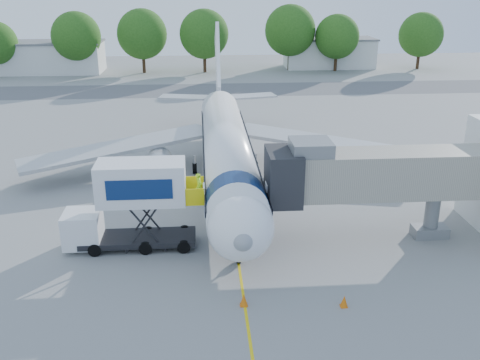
{
  "coord_description": "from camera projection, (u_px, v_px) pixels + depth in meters",
  "views": [
    {
      "loc": [
        -1.99,
        -36.9,
        15.61
      ],
      "look_at": [
        0.48,
        -4.3,
        3.2
      ],
      "focal_mm": 40.0,
      "sensor_mm": 36.0,
      "label": 1
    }
  ],
  "objects": [
    {
      "name": "outbuilding_right",
      "position": [
        329.0,
        53.0,
        98.49
      ],
      "size": [
        16.4,
        7.4,
        5.3
      ],
      "color": "silver",
      "rests_on": "ground"
    },
    {
      "name": "tree_f",
      "position": [
        337.0,
        37.0,
        93.32
      ],
      "size": [
        7.7,
        7.7,
        9.81
      ],
      "color": "#382314",
      "rests_on": "ground"
    },
    {
      "name": "aircraft",
      "position": [
        226.0,
        146.0,
        42.88
      ],
      "size": [
        34.17,
        37.73,
        11.35
      ],
      "color": "white",
      "rests_on": "ground"
    },
    {
      "name": "tree_g",
      "position": [
        421.0,
        35.0,
        95.41
      ],
      "size": [
        7.83,
        7.83,
        9.98
      ],
      "color": "#382314",
      "rests_on": "ground"
    },
    {
      "name": "guidance_line",
      "position": [
        229.0,
        200.0,
        40.08
      ],
      "size": [
        0.15,
        70.0,
        0.01
      ],
      "primitive_type": "cube",
      "color": "yellow",
      "rests_on": "ground"
    },
    {
      "name": "jet_bridge",
      "position": [
        366.0,
        175.0,
        32.58
      ],
      "size": [
        13.9,
        3.2,
        6.6
      ],
      "color": "#A29D8A",
      "rests_on": "ground"
    },
    {
      "name": "ground",
      "position": [
        229.0,
        200.0,
        40.08
      ],
      "size": [
        160.0,
        160.0,
        0.0
      ],
      "primitive_type": "plane",
      "color": "gray",
      "rests_on": "ground"
    },
    {
      "name": "catering_hiloader",
      "position": [
        132.0,
        206.0,
        32.13
      ],
      "size": [
        8.5,
        2.44,
        5.5
      ],
      "color": "black",
      "rests_on": "ground"
    },
    {
      "name": "taxiway_strip",
      "position": [
        213.0,
        90.0,
        79.23
      ],
      "size": [
        120.0,
        10.0,
        0.01
      ],
      "primitive_type": "cube",
      "color": "#59595B",
      "rests_on": "ground"
    },
    {
      "name": "outbuilding_left",
      "position": [
        49.0,
        57.0,
        93.1
      ],
      "size": [
        18.4,
        8.4,
        5.3
      ],
      "color": "silver",
      "rests_on": "ground"
    },
    {
      "name": "safety_cone_a",
      "position": [
        344.0,
        301.0,
        26.97
      ],
      "size": [
        0.4,
        0.4,
        0.63
      ],
      "color": "orange",
      "rests_on": "ground"
    },
    {
      "name": "tree_d",
      "position": [
        204.0,
        34.0,
        91.79
      ],
      "size": [
        8.43,
        8.43,
        10.75
      ],
      "color": "#382314",
      "rests_on": "ground"
    },
    {
      "name": "tree_b",
      "position": [
        76.0,
        36.0,
        89.76
      ],
      "size": [
        8.21,
        8.21,
        10.47
      ],
      "color": "#382314",
      "rests_on": "ground"
    },
    {
      "name": "tree_c",
      "position": [
        142.0,
        34.0,
        91.19
      ],
      "size": [
        8.5,
        8.5,
        10.84
      ],
      "color": "#382314",
      "rests_on": "ground"
    },
    {
      "name": "safety_cone_b",
      "position": [
        244.0,
        300.0,
        27.05
      ],
      "size": [
        0.42,
        0.42,
        0.67
      ],
      "color": "orange",
      "rests_on": "ground"
    },
    {
      "name": "tree_e",
      "position": [
        290.0,
        30.0,
        94.02
      ],
      "size": [
        8.92,
        8.92,
        11.37
      ],
      "color": "#382314",
      "rests_on": "ground"
    },
    {
      "name": "ground_tug",
      "position": [
        211.0,
        323.0,
        24.54
      ],
      "size": [
        3.88,
        2.69,
        1.41
      ],
      "rotation": [
        0.0,
        0.0,
        -0.27
      ],
      "color": "white",
      "rests_on": "ground"
    }
  ]
}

